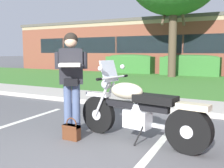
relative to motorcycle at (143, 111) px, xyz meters
name	(u,v)px	position (x,y,z in m)	size (l,w,h in m)	color
ground_plane	(70,162)	(-0.53, -1.12, -0.49)	(140.00, 140.00, 0.00)	#565659
curb_strip	(157,109)	(-0.53, 2.20, -0.43)	(60.00, 0.20, 0.12)	#ADA89E
concrete_walk	(167,103)	(-0.53, 3.05, -0.45)	(60.00, 1.50, 0.08)	#ADA89E
grass_lawn	(201,84)	(-0.53, 7.86, -0.46)	(60.00, 8.12, 0.06)	#3D752D
motorcycle	(143,111)	(0.00, 0.00, 0.00)	(2.24, 0.82, 1.26)	black
rider_person	(71,75)	(-1.22, -0.17, 0.52)	(0.61, 0.67, 1.70)	black
handbag	(71,131)	(-1.05, -0.42, -0.34)	(0.28, 0.13, 0.36)	#562D19
hedge_left	(130,64)	(-5.65, 11.78, 0.16)	(3.06, 0.90, 1.24)	#336B2D
hedge_center_left	(190,65)	(-1.88, 11.78, 0.16)	(3.30, 0.90, 1.24)	#336B2D
brick_building	(199,47)	(-2.42, 17.35, 1.30)	(26.55, 10.36, 3.58)	brown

